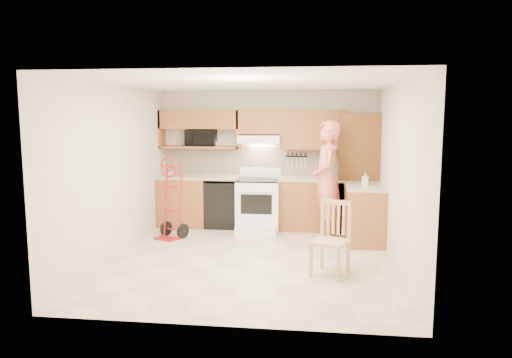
% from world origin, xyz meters
% --- Properties ---
extents(floor, '(4.00, 4.50, 0.02)m').
position_xyz_m(floor, '(0.00, 0.00, -0.01)').
color(floor, beige).
rests_on(floor, ground).
extents(ceiling, '(4.00, 4.50, 0.02)m').
position_xyz_m(ceiling, '(0.00, 0.00, 2.51)').
color(ceiling, white).
rests_on(ceiling, ground).
extents(wall_back, '(4.00, 0.02, 2.50)m').
position_xyz_m(wall_back, '(0.00, 2.26, 1.25)').
color(wall_back, beige).
rests_on(wall_back, ground).
extents(wall_front, '(4.00, 0.02, 2.50)m').
position_xyz_m(wall_front, '(0.00, -2.26, 1.25)').
color(wall_front, beige).
rests_on(wall_front, ground).
extents(wall_left, '(0.02, 4.50, 2.50)m').
position_xyz_m(wall_left, '(-2.01, 0.00, 1.25)').
color(wall_left, beige).
rests_on(wall_left, ground).
extents(wall_right, '(0.02, 4.50, 2.50)m').
position_xyz_m(wall_right, '(2.01, 0.00, 1.25)').
color(wall_right, beige).
rests_on(wall_right, ground).
extents(backsplash, '(3.92, 0.03, 0.55)m').
position_xyz_m(backsplash, '(0.00, 2.23, 1.20)').
color(backsplash, beige).
rests_on(backsplash, wall_back).
extents(lower_cab_left, '(0.90, 0.60, 0.90)m').
position_xyz_m(lower_cab_left, '(-1.55, 1.95, 0.45)').
color(lower_cab_left, brown).
rests_on(lower_cab_left, ground).
extents(dishwasher, '(0.60, 0.60, 0.85)m').
position_xyz_m(dishwasher, '(-0.80, 1.95, 0.42)').
color(dishwasher, black).
rests_on(dishwasher, ground).
extents(lower_cab_right, '(1.14, 0.60, 0.90)m').
position_xyz_m(lower_cab_right, '(0.83, 1.95, 0.45)').
color(lower_cab_right, brown).
rests_on(lower_cab_right, ground).
extents(countertop_left, '(1.50, 0.63, 0.04)m').
position_xyz_m(countertop_left, '(-1.25, 1.95, 0.92)').
color(countertop_left, tan).
rests_on(countertop_left, lower_cab_left).
extents(countertop_right, '(1.14, 0.63, 0.04)m').
position_xyz_m(countertop_right, '(0.83, 1.95, 0.92)').
color(countertop_right, tan).
rests_on(countertop_right, lower_cab_right).
extents(cab_return_right, '(0.60, 1.00, 0.90)m').
position_xyz_m(cab_return_right, '(1.70, 1.15, 0.45)').
color(cab_return_right, brown).
rests_on(cab_return_right, ground).
extents(countertop_return, '(0.63, 1.00, 0.04)m').
position_xyz_m(countertop_return, '(1.70, 1.15, 0.92)').
color(countertop_return, tan).
rests_on(countertop_return, cab_return_right).
extents(pantry_tall, '(0.70, 0.60, 2.10)m').
position_xyz_m(pantry_tall, '(1.65, 1.95, 1.05)').
color(pantry_tall, brown).
rests_on(pantry_tall, ground).
extents(upper_cab_left, '(1.50, 0.33, 0.34)m').
position_xyz_m(upper_cab_left, '(-1.25, 2.08, 1.98)').
color(upper_cab_left, brown).
rests_on(upper_cab_left, wall_back).
extents(upper_shelf_mw, '(1.50, 0.33, 0.04)m').
position_xyz_m(upper_shelf_mw, '(-1.25, 2.08, 1.47)').
color(upper_shelf_mw, brown).
rests_on(upper_shelf_mw, wall_back).
extents(upper_cab_center, '(0.76, 0.33, 0.44)m').
position_xyz_m(upper_cab_center, '(-0.12, 2.08, 1.94)').
color(upper_cab_center, brown).
rests_on(upper_cab_center, wall_back).
extents(upper_cab_right, '(1.14, 0.33, 0.70)m').
position_xyz_m(upper_cab_right, '(0.83, 2.08, 1.80)').
color(upper_cab_right, brown).
rests_on(upper_cab_right, wall_back).
extents(range_hood, '(0.76, 0.46, 0.14)m').
position_xyz_m(range_hood, '(-0.12, 2.02, 1.63)').
color(range_hood, white).
rests_on(range_hood, wall_back).
extents(knife_strip, '(0.40, 0.05, 0.29)m').
position_xyz_m(knife_strip, '(0.55, 2.21, 1.24)').
color(knife_strip, black).
rests_on(knife_strip, backsplash).
extents(microwave, '(0.56, 0.38, 0.31)m').
position_xyz_m(microwave, '(-1.22, 2.08, 1.64)').
color(microwave, black).
rests_on(microwave, upper_shelf_mw).
extents(range, '(0.75, 0.98, 1.10)m').
position_xyz_m(range, '(-0.10, 1.63, 0.55)').
color(range, white).
rests_on(range, ground).
extents(person, '(0.53, 0.76, 1.98)m').
position_xyz_m(person, '(1.08, 1.25, 0.99)').
color(person, '#E46B5E').
rests_on(person, ground).
extents(hand_truck, '(0.64, 0.62, 1.26)m').
position_xyz_m(hand_truck, '(-1.52, 0.99, 0.63)').
color(hand_truck, '#B41918').
rests_on(hand_truck, ground).
extents(dining_chair, '(0.58, 0.60, 0.96)m').
position_xyz_m(dining_chair, '(1.10, -0.57, 0.48)').
color(dining_chair, tan).
rests_on(dining_chair, ground).
extents(soap_bottle, '(0.12, 0.12, 0.21)m').
position_xyz_m(soap_bottle, '(1.70, 1.16, 1.04)').
color(soap_bottle, white).
rests_on(soap_bottle, countertop_return).
extents(bowl, '(0.29, 0.29, 0.06)m').
position_xyz_m(bowl, '(-1.77, 1.95, 0.97)').
color(bowl, white).
rests_on(bowl, countertop_left).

